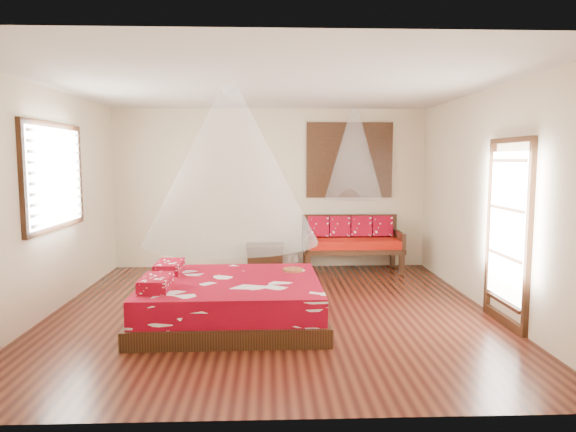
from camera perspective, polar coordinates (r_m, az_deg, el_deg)
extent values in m
cube|color=black|center=(6.63, -1.82, -10.56)|extent=(5.50, 5.50, 0.02)
cube|color=silver|center=(6.41, -1.92, 14.35)|extent=(5.50, 5.50, 0.02)
cube|color=beige|center=(6.92, -25.37, 1.45)|extent=(0.02, 5.50, 2.80)
cube|color=beige|center=(6.95, 21.54, 1.64)|extent=(0.02, 5.50, 2.80)
cube|color=beige|center=(9.12, -1.97, 3.07)|extent=(5.50, 0.02, 2.80)
cube|color=beige|center=(3.62, -1.63, -1.82)|extent=(5.50, 0.02, 2.80)
cube|color=black|center=(6.23, -6.19, -10.65)|extent=(2.17, 1.97, 0.20)
cube|color=maroon|center=(6.16, -6.22, -8.42)|extent=(2.07, 1.87, 0.30)
cube|color=maroon|center=(5.82, -14.45, -7.22)|extent=(0.31, 0.57, 0.14)
cube|color=maroon|center=(6.60, -13.04, -5.58)|extent=(0.31, 0.57, 0.14)
cube|color=black|center=(8.53, 2.25, -5.22)|extent=(0.08, 0.08, 0.42)
cube|color=black|center=(8.79, 12.52, -5.03)|extent=(0.08, 0.08, 0.42)
cube|color=black|center=(9.14, 1.94, -4.44)|extent=(0.08, 0.08, 0.42)
cube|color=black|center=(9.38, 11.55, -4.28)|extent=(0.08, 0.08, 0.42)
cube|color=black|center=(8.89, 7.14, -3.67)|extent=(1.68, 0.75, 0.08)
cube|color=#990D05|center=(8.88, 7.15, -2.97)|extent=(1.62, 0.69, 0.14)
cube|color=black|center=(9.18, 6.83, -1.53)|extent=(1.68, 0.06, 0.55)
cube|color=black|center=(8.78, 1.97, -2.70)|extent=(0.06, 0.75, 0.30)
cube|color=black|center=(9.03, 12.19, -2.58)|extent=(0.06, 0.75, 0.30)
cube|color=maroon|center=(8.98, 3.41, -1.23)|extent=(0.36, 0.19, 0.37)
cube|color=maroon|center=(9.02, 5.78, -1.21)|extent=(0.36, 0.19, 0.37)
cube|color=maroon|center=(9.08, 8.12, -1.20)|extent=(0.36, 0.19, 0.37)
cube|color=maroon|center=(9.16, 10.42, -1.18)|extent=(0.36, 0.19, 0.37)
cube|color=black|center=(8.96, -2.57, -4.74)|extent=(0.61, 0.44, 0.40)
cube|color=black|center=(8.92, -2.58, -3.34)|extent=(0.65, 0.48, 0.05)
cube|color=black|center=(9.18, 6.84, 6.18)|extent=(1.52, 0.06, 1.32)
cube|color=black|center=(9.17, 6.85, 6.18)|extent=(1.35, 0.04, 1.10)
cube|color=black|center=(7.08, -24.55, 4.02)|extent=(0.08, 1.74, 1.34)
cube|color=beige|center=(7.06, -24.25, 4.03)|extent=(0.04, 1.54, 1.10)
cube|color=black|center=(6.43, 23.22, -1.92)|extent=(0.08, 1.02, 2.16)
cube|color=white|center=(6.41, 23.10, -1.04)|extent=(0.03, 0.82, 1.70)
cylinder|color=brown|center=(6.56, 0.54, -6.00)|extent=(0.25, 0.25, 0.03)
cone|color=white|center=(5.96, -6.39, 5.67)|extent=(2.03, 2.03, 1.80)
cone|color=white|center=(8.71, 7.34, 6.82)|extent=(0.97, 0.97, 1.50)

